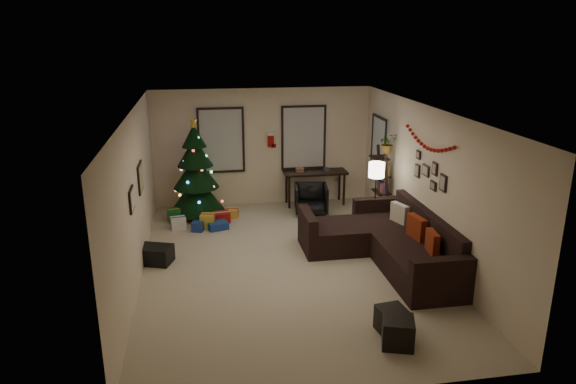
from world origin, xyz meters
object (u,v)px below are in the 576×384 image
object	(u,v)px
bookshelf	(382,187)
desk_chair	(311,199)
sofa	(388,244)
desk	(315,175)
christmas_tree	(196,176)

from	to	relation	value
bookshelf	desk_chair	bearing A→B (deg)	148.50
bookshelf	sofa	bearing A→B (deg)	-105.34
sofa	desk_chair	bearing A→B (deg)	107.54
desk_chair	desk	bearing A→B (deg)	78.38
desk	bookshelf	world-z (taller)	bookshelf
christmas_tree	sofa	size ratio (longest dim) A/B	0.71
desk	desk_chair	bearing A→B (deg)	-109.40
desk_chair	bookshelf	bearing A→B (deg)	-23.72
christmas_tree	desk_chair	distance (m)	2.58
sofa	desk	world-z (taller)	sofa
sofa	desk	bearing A→B (deg)	100.46
sofa	desk	xyz separation A→B (m)	(-0.61, 3.31, 0.39)
sofa	bookshelf	size ratio (longest dim) A/B	1.89
sofa	bookshelf	world-z (taller)	bookshelf
desk	desk_chair	distance (m)	0.78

